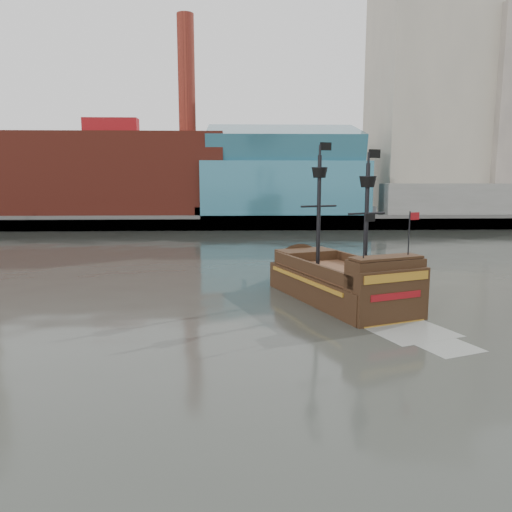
{
  "coord_description": "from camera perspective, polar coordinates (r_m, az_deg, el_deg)",
  "views": [
    {
      "loc": [
        1.42,
        -24.23,
        9.36
      ],
      "look_at": [
        2.67,
        9.15,
        4.0
      ],
      "focal_mm": 35.0,
      "sensor_mm": 36.0,
      "label": 1
    }
  ],
  "objects": [
    {
      "name": "ground",
      "position": [
        26.02,
        -5.25,
        -12.01
      ],
      "size": [
        400.0,
        400.0,
        0.0
      ],
      "primitive_type": "plane",
      "color": "#282B26",
      "rests_on": "ground"
    },
    {
      "name": "promenade_far",
      "position": [
        116.54,
        -2.85,
        4.99
      ],
      "size": [
        220.0,
        60.0,
        2.0
      ],
      "primitive_type": "cube",
      "color": "slate",
      "rests_on": "ground"
    },
    {
      "name": "seawall",
      "position": [
        87.12,
        -3.08,
        3.8
      ],
      "size": [
        220.0,
        1.0,
        2.6
      ],
      "primitive_type": "cube",
      "color": "#4C4C49",
      "rests_on": "ground"
    },
    {
      "name": "skyline",
      "position": [
        109.92,
        -0.16,
        17.06
      ],
      "size": [
        149.0,
        45.0,
        62.0
      ],
      "color": "#7E604B",
      "rests_on": "promenade_far"
    },
    {
      "name": "pirate_ship",
      "position": [
        38.22,
        9.6,
        -3.41
      ],
      "size": [
        10.68,
        17.73,
        12.75
      ],
      "rotation": [
        0.0,
        0.0,
        0.36
      ],
      "color": "black",
      "rests_on": "ground"
    }
  ]
}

